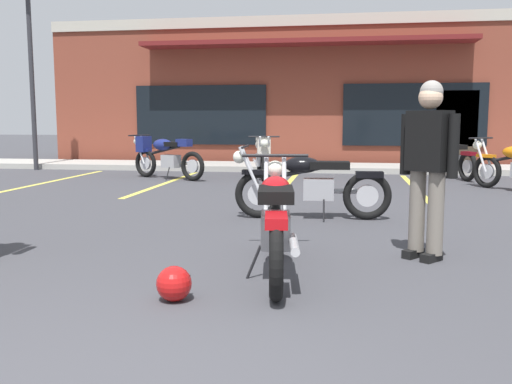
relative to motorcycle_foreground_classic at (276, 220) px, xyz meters
name	(u,v)px	position (x,y,z in m)	size (l,w,h in m)	color
ground_plane	(239,237)	(-0.60, 1.43, -0.46)	(80.00, 80.00, 0.00)	#3D3D42
sidewalk_kerb	(300,167)	(-0.60, 10.15, -0.39)	(22.00, 1.80, 0.14)	#A8A59E
brick_storefront_building	(310,95)	(-0.60, 13.86, 1.64)	(15.00, 6.00, 4.19)	brown
painted_stall_lines	(286,185)	(-0.60, 6.55, -0.46)	(10.21, 4.80, 0.01)	#DBCC4C
motorcycle_foreground_classic	(276,220)	(0.00, 0.00, 0.00)	(0.71, 2.10, 0.98)	black
motorcycle_red_sportbike	(449,158)	(2.90, 8.58, 0.00)	(1.06, 2.02, 0.98)	black
motorcycle_black_cruiser	(165,155)	(-3.42, 7.41, 0.07)	(1.95, 1.21, 0.98)	black
motorcycle_silver_naked	(311,184)	(0.13, 2.75, 0.00)	(2.11, 0.66, 0.98)	black
motorcycle_orange_scrambler	(262,155)	(-1.30, 7.90, 0.07)	(0.84, 2.09, 0.98)	black
person_in_shorts_foreground	(428,159)	(1.34, 0.73, 0.49)	(0.52, 0.47, 1.68)	black
helmet_on_pavement	(174,284)	(-0.64, -0.87, -0.33)	(0.26, 0.26, 0.26)	#B71414
parking_lot_lamp_post	(27,33)	(-7.49, 8.94, 3.05)	(0.24, 0.76, 5.52)	#2D2D33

